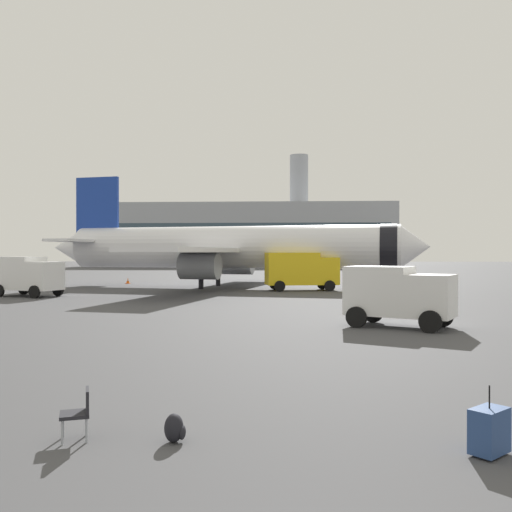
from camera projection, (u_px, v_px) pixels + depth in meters
airplane_at_gate at (228, 248)px, 51.03m from camera, size 35.60×32.32×10.50m
service_truck at (28, 274)px, 40.84m from camera, size 5.26×3.84×2.90m
fuel_truck at (301, 269)px, 47.32m from camera, size 6.34×3.60×3.20m
cargo_van at (398, 293)px, 23.91m from camera, size 4.82×3.91×2.60m
safety_cone_near at (345, 281)px, 56.66m from camera, size 0.44×0.44×0.66m
safety_cone_mid at (128, 281)px, 57.86m from camera, size 0.44×0.44×0.60m
safety_cone_far at (400, 291)px, 42.86m from camera, size 0.44×0.44×0.60m
rolling_suitcase at (489, 430)px, 8.80m from camera, size 0.74×0.73×1.10m
traveller_backpack at (175, 428)px, 9.40m from camera, size 0.36×0.40×0.48m
gate_chair at (79, 411)px, 9.52m from camera, size 0.62×0.62×0.86m
terminal_building at (245, 235)px, 135.63m from camera, size 70.45×19.83×26.71m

